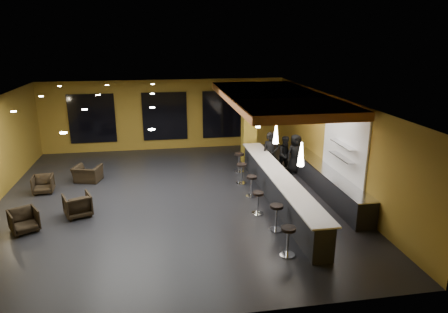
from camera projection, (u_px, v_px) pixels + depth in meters
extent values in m
cube|color=black|center=(172.00, 199.00, 14.36)|extent=(12.00, 13.00, 0.10)
cube|color=black|center=(167.00, 99.00, 13.29)|extent=(12.00, 13.00, 0.10)
cube|color=olive|center=(165.00, 115.00, 20.00)|extent=(12.00, 0.10, 3.50)
cube|color=olive|center=(182.00, 246.00, 7.65)|extent=(12.00, 0.10, 3.50)
cube|color=olive|center=(334.00, 144.00, 14.78)|extent=(0.10, 13.00, 3.50)
cube|color=#B66835|center=(274.00, 97.00, 14.93)|extent=(3.60, 8.00, 0.28)
cube|color=black|center=(92.00, 119.00, 19.35)|extent=(2.20, 0.06, 2.40)
cube|color=black|center=(165.00, 116.00, 19.91)|extent=(2.20, 0.06, 2.40)
cube|color=black|center=(224.00, 114.00, 20.38)|extent=(2.20, 0.06, 2.40)
cube|color=white|center=(344.00, 144.00, 13.75)|extent=(0.06, 3.20, 2.40)
cube|color=black|center=(278.00, 189.00, 13.83)|extent=(0.60, 8.00, 1.00)
cube|color=silver|center=(279.00, 175.00, 13.68)|extent=(0.78, 8.10, 0.05)
cube|color=black|center=(326.00, 182.00, 14.64)|extent=(0.70, 6.00, 0.86)
cube|color=silver|center=(327.00, 170.00, 14.50)|extent=(0.72, 6.00, 0.03)
cube|color=silver|center=(342.00, 157.00, 13.66)|extent=(0.30, 1.50, 0.03)
cube|color=silver|center=(343.00, 144.00, 13.53)|extent=(0.30, 1.50, 0.03)
cube|color=olive|center=(249.00, 125.00, 17.80)|extent=(0.60, 0.60, 3.50)
cone|color=white|center=(301.00, 154.00, 11.40)|extent=(0.20, 0.20, 0.70)
cone|color=white|center=(276.00, 134.00, 13.76)|extent=(0.20, 0.20, 0.70)
cone|color=white|center=(258.00, 119.00, 16.11)|extent=(0.20, 0.20, 0.70)
imported|color=black|center=(270.00, 154.00, 16.39)|extent=(0.71, 0.52, 1.82)
imported|color=black|center=(286.00, 155.00, 16.69)|extent=(0.79, 0.63, 1.59)
imported|color=black|center=(295.00, 154.00, 16.67)|extent=(0.92, 0.70, 1.67)
imported|color=black|center=(24.00, 221.00, 11.81)|extent=(1.02, 1.03, 0.69)
imported|color=black|center=(78.00, 205.00, 12.83)|extent=(1.04, 1.05, 0.74)
imported|color=black|center=(43.00, 184.00, 14.71)|extent=(0.78, 0.80, 0.66)
imported|color=black|center=(88.00, 174.00, 15.84)|extent=(1.19, 1.10, 0.64)
cylinder|color=silver|center=(287.00, 255.00, 10.62)|extent=(0.41, 0.41, 0.03)
cylinder|color=silver|center=(288.00, 242.00, 10.51)|extent=(0.07, 0.07, 0.73)
cylinder|color=black|center=(288.00, 229.00, 10.40)|extent=(0.39, 0.39, 0.08)
cylinder|color=silver|center=(276.00, 230.00, 11.98)|extent=(0.41, 0.41, 0.03)
cylinder|color=silver|center=(276.00, 218.00, 11.87)|extent=(0.07, 0.07, 0.72)
cylinder|color=black|center=(277.00, 206.00, 11.75)|extent=(0.39, 0.39, 0.08)
cylinder|color=silver|center=(257.00, 213.00, 13.06)|extent=(0.38, 0.38, 0.03)
cylinder|color=silver|center=(258.00, 204.00, 12.96)|extent=(0.07, 0.07, 0.67)
cylinder|color=black|center=(258.00, 193.00, 12.86)|extent=(0.36, 0.36, 0.08)
cylinder|color=silver|center=(251.00, 196.00, 14.47)|extent=(0.39, 0.39, 0.03)
cylinder|color=silver|center=(252.00, 187.00, 14.36)|extent=(0.07, 0.07, 0.69)
cylinder|color=black|center=(252.00, 177.00, 14.25)|extent=(0.37, 0.37, 0.08)
cylinder|color=silver|center=(241.00, 183.00, 15.70)|extent=(0.41, 0.41, 0.03)
cylinder|color=silver|center=(242.00, 174.00, 15.59)|extent=(0.07, 0.07, 0.72)
cylinder|color=black|center=(242.00, 165.00, 15.48)|extent=(0.39, 0.39, 0.08)
cylinder|color=silver|center=(239.00, 171.00, 17.03)|extent=(0.42, 0.42, 0.03)
cylinder|color=silver|center=(239.00, 163.00, 16.92)|extent=(0.07, 0.07, 0.73)
cylinder|color=black|center=(239.00, 154.00, 16.81)|extent=(0.40, 0.40, 0.08)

